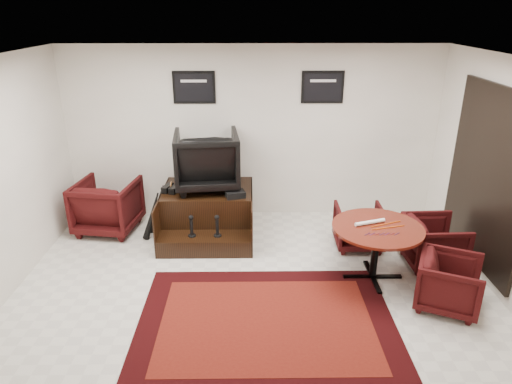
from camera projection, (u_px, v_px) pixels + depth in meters
ground at (254, 297)px, 5.59m from camera, size 6.00×6.00×0.00m
room_shell at (290, 155)px, 5.04m from camera, size 6.02×5.02×2.81m
area_rug at (266, 323)px, 5.13m from camera, size 2.90×2.17×0.01m
shine_podium at (208, 213)px, 7.09m from camera, size 1.38×1.42×0.71m
shine_chair at (207, 157)px, 6.90m from camera, size 1.03×0.98×0.97m
shoes_pair at (171, 188)px, 6.90m from camera, size 0.28×0.31×0.10m
polish_kit at (235, 194)px, 6.69m from camera, size 0.32×0.26×0.10m
umbrella_black at (152, 216)px, 6.85m from camera, size 0.30×0.11×0.80m
umbrella_hooked at (157, 208)px, 7.07m from camera, size 0.31×0.11×0.82m
armchair_side at (107, 203)px, 7.14m from camera, size 1.00×0.95×0.91m
meeting_table at (377, 233)px, 5.76m from camera, size 1.15×1.15×0.75m
table_chair_back at (359, 225)px, 6.68m from camera, size 0.69×0.64×0.69m
table_chair_window at (434, 240)px, 6.18m from camera, size 0.70×0.75×0.74m
table_chair_corner at (450, 281)px, 5.30m from camera, size 0.87×0.89×0.71m
paper_roll at (370, 222)px, 5.78m from camera, size 0.41×0.18×0.05m
table_clutter at (386, 228)px, 5.68m from camera, size 0.56×0.39×0.01m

